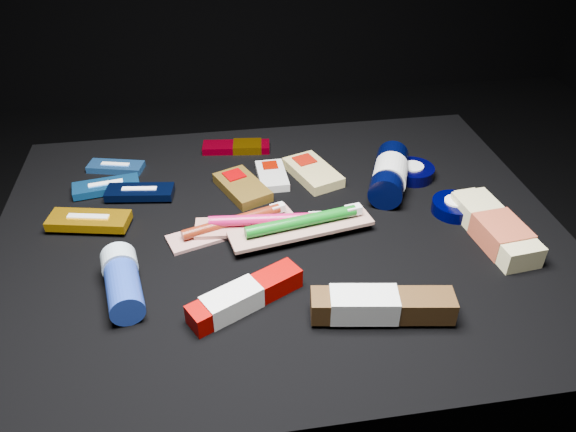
{
  "coord_description": "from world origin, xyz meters",
  "views": [
    {
      "loc": [
        -0.11,
        -0.77,
        0.98
      ],
      "look_at": [
        0.01,
        0.01,
        0.42
      ],
      "focal_mm": 35.0,
      "sensor_mm": 36.0,
      "label": 1
    }
  ],
  "objects": [
    {
      "name": "clif_bar_1",
      "position": [
        0.01,
        0.17,
        0.41
      ],
      "size": [
        0.06,
        0.1,
        0.02
      ],
      "rotation": [
        0.0,
        0.0,
        0.02
      ],
      "color": "#B6B5AE",
      "rests_on": "cloth_table"
    },
    {
      "name": "luna_bar_2",
      "position": [
        -0.24,
        0.14,
        0.41
      ],
      "size": [
        0.13,
        0.06,
        0.02
      ],
      "rotation": [
        0.0,
        0.0,
        -0.13
      ],
      "color": "black",
      "rests_on": "cloth_table"
    },
    {
      "name": "bodywash_bottle",
      "position": [
        0.35,
        -0.08,
        0.42
      ],
      "size": [
        0.08,
        0.2,
        0.04
      ],
      "rotation": [
        0.0,
        0.0,
        0.1
      ],
      "color": "beige",
      "rests_on": "cloth_table"
    },
    {
      "name": "luna_bar_3",
      "position": [
        -0.33,
        0.06,
        0.42
      ],
      "size": [
        0.15,
        0.08,
        0.02
      ],
      "rotation": [
        0.0,
        0.0,
        -0.21
      ],
      "color": "orange",
      "rests_on": "cloth_table"
    },
    {
      "name": "luna_bar_0",
      "position": [
        -0.3,
        0.25,
        0.41
      ],
      "size": [
        0.12,
        0.07,
        0.01
      ],
      "rotation": [
        0.0,
        0.0,
        -0.25
      ],
      "color": "#2966B8",
      "rests_on": "cloth_table"
    },
    {
      "name": "toothbrush_pack_0",
      "position": [
        -0.08,
        0.02,
        0.41
      ],
      "size": [
        0.23,
        0.12,
        0.03
      ],
      "rotation": [
        0.0,
        0.0,
        0.31
      ],
      "color": "silver",
      "rests_on": "cloth_table"
    },
    {
      "name": "ground",
      "position": [
        0.0,
        0.0,
        0.0
      ],
      "size": [
        3.0,
        3.0,
        0.0
      ],
      "primitive_type": "plane",
      "color": "black",
      "rests_on": "ground"
    },
    {
      "name": "luna_bar_1",
      "position": [
        -0.31,
        0.17,
        0.41
      ],
      "size": [
        0.13,
        0.06,
        0.02
      ],
      "rotation": [
        0.0,
        0.0,
        0.16
      ],
      "color": "#165BA4",
      "rests_on": "cloth_table"
    },
    {
      "name": "clif_bar_2",
      "position": [
        0.09,
        0.17,
        0.41
      ],
      "size": [
        0.11,
        0.14,
        0.02
      ],
      "rotation": [
        0.0,
        0.0,
        0.34
      ],
      "color": "tan",
      "rests_on": "cloth_table"
    },
    {
      "name": "power_bar",
      "position": [
        -0.04,
        0.29,
        0.41
      ],
      "size": [
        0.15,
        0.06,
        0.02
      ],
      "rotation": [
        0.0,
        0.0,
        -0.12
      ],
      "color": "maroon",
      "rests_on": "cloth_table"
    },
    {
      "name": "toothpaste_carton_red",
      "position": [
        -0.08,
        -0.18,
        0.42
      ],
      "size": [
        0.18,
        0.12,
        0.03
      ],
      "rotation": [
        0.0,
        0.0,
        0.48
      ],
      "color": "#8A0200",
      "rests_on": "cloth_table"
    },
    {
      "name": "cloth_table",
      "position": [
        0.0,
        0.0,
        0.2
      ],
      "size": [
        0.98,
        0.78,
        0.4
      ],
      "primitive_type": "cube",
      "color": "black",
      "rests_on": "ground"
    },
    {
      "name": "toothbrush_pack_1",
      "position": [
        -0.03,
        0.0,
        0.42
      ],
      "size": [
        0.24,
        0.08,
        0.03
      ],
      "rotation": [
        0.0,
        0.0,
        -0.09
      ],
      "color": "beige",
      "rests_on": "cloth_table"
    },
    {
      "name": "cream_tin_upper",
      "position": [
        0.28,
        0.13,
        0.41
      ],
      "size": [
        0.08,
        0.08,
        0.03
      ],
      "rotation": [
        0.0,
        0.0,
        0.36
      ],
      "color": "black",
      "rests_on": "cloth_table"
    },
    {
      "name": "toothbrush_pack_2",
      "position": [
        0.04,
        -0.02,
        0.42
      ],
      "size": [
        0.25,
        0.1,
        0.03
      ],
      "rotation": [
        0.0,
        0.0,
        0.18
      ],
      "color": "beige",
      "rests_on": "cloth_table"
    },
    {
      "name": "lotion_bottle",
      "position": [
        0.22,
        0.1,
        0.43
      ],
      "size": [
        0.12,
        0.2,
        0.06
      ],
      "rotation": [
        0.0,
        0.0,
        -0.4
      ],
      "color": "black",
      "rests_on": "cloth_table"
    },
    {
      "name": "cream_tin_lower",
      "position": [
        0.32,
        0.0,
        0.41
      ],
      "size": [
        0.08,
        0.08,
        0.03
      ],
      "rotation": [
        0.0,
        0.0,
        -0.25
      ],
      "color": "black",
      "rests_on": "cloth_table"
    },
    {
      "name": "clif_bar_0",
      "position": [
        -0.06,
        0.14,
        0.41
      ],
      "size": [
        0.11,
        0.14,
        0.02
      ],
      "rotation": [
        0.0,
        0.0,
        0.4
      ],
      "color": "#4A3610",
      "rests_on": "cloth_table"
    },
    {
      "name": "deodorant_stick",
      "position": [
        -0.25,
        -0.12,
        0.43
      ],
      "size": [
        0.07,
        0.14,
        0.05
      ],
      "rotation": [
        0.0,
        0.0,
        0.18
      ],
      "color": "navy",
      "rests_on": "cloth_table"
    },
    {
      "name": "toothpaste_carton_green",
      "position": [
        0.1,
        -0.23,
        0.42
      ],
      "size": [
        0.21,
        0.07,
        0.04
      ],
      "rotation": [
        0.0,
        0.0,
        -0.16
      ],
      "color": "#3D2510",
      "rests_on": "cloth_table"
    }
  ]
}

